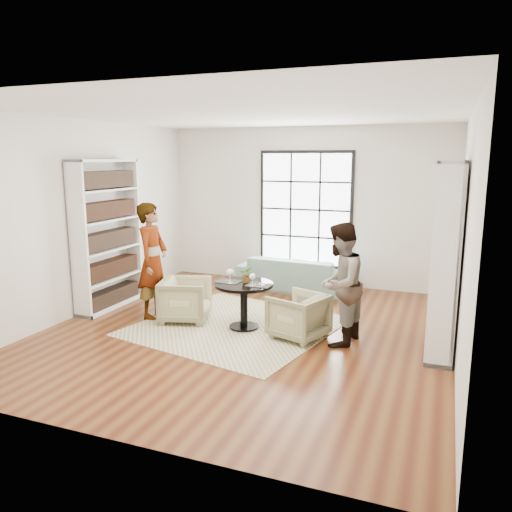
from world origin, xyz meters
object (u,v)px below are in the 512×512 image
at_px(sofa, 295,273).
at_px(armchair_left, 185,300).
at_px(person_left, 153,261).
at_px(wine_glass_right, 252,277).
at_px(flower_centerpiece, 247,275).
at_px(person_right, 340,284).
at_px(wine_glass_left, 230,273).
at_px(armchair_right, 298,316).
at_px(pedestal_table, 244,296).

distance_m(sofa, armchair_left, 2.56).
bearing_deg(person_left, sofa, -40.61).
relative_size(sofa, wine_glass_right, 11.52).
bearing_deg(flower_centerpiece, person_right, -6.55).
height_order(sofa, person_right, person_right).
relative_size(wine_glass_left, flower_centerpiece, 0.93).
xyz_separation_m(armchair_left, armchair_right, (1.80, -0.10, -0.01)).
bearing_deg(flower_centerpiece, armchair_right, -10.87).
height_order(armchair_left, wine_glass_right, wine_glass_right).
bearing_deg(person_right, wine_glass_left, -81.70).
xyz_separation_m(pedestal_table, person_right, (1.39, -0.09, 0.32)).
bearing_deg(armchair_left, pedestal_table, -106.61).
height_order(person_right, wine_glass_right, person_right).
distance_m(pedestal_table, armchair_left, 0.97).
bearing_deg(person_left, armchair_right, -99.27).
distance_m(wine_glass_left, wine_glass_right, 0.35).
bearing_deg(armchair_left, wine_glass_right, -112.30).
bearing_deg(flower_centerpiece, wine_glass_right, -49.95).
relative_size(armchair_right, wine_glass_right, 3.76).
xyz_separation_m(armchair_right, person_right, (0.55, 0.00, 0.50)).
height_order(armchair_left, flower_centerpiece, flower_centerpiece).
bearing_deg(armchair_right, pedestal_table, -76.79).
relative_size(pedestal_table, person_left, 0.48).
xyz_separation_m(pedestal_table, person_left, (-1.51, 0.01, 0.39)).
height_order(pedestal_table, sofa, pedestal_table).
relative_size(pedestal_table, armchair_right, 1.23).
relative_size(armchair_right, flower_centerpiece, 2.99).
height_order(armchair_right, person_right, person_right).
relative_size(pedestal_table, wine_glass_left, 3.93).
xyz_separation_m(person_left, flower_centerpiece, (1.53, 0.06, -0.10)).
distance_m(wine_glass_left, flower_centerpiece, 0.25).
distance_m(sofa, wine_glass_left, 2.51).
relative_size(person_right, wine_glass_left, 7.56).
bearing_deg(sofa, wine_glass_left, 88.18).
bearing_deg(person_right, wine_glass_right, -80.47).
distance_m(armchair_right, wine_glass_right, 0.83).
distance_m(person_left, flower_centerpiece, 1.53).
xyz_separation_m(person_left, wine_glass_left, (1.33, -0.09, -0.06)).
bearing_deg(pedestal_table, wine_glass_left, -153.72).
distance_m(pedestal_table, person_right, 1.43).
height_order(pedestal_table, person_right, person_right).
relative_size(pedestal_table, wine_glass_right, 4.61).
bearing_deg(sofa, flower_centerpiece, 92.77).
xyz_separation_m(wine_glass_left, wine_glass_right, (0.35, -0.03, -0.02)).
height_order(pedestal_table, armchair_right, pedestal_table).
relative_size(sofa, person_left, 1.19).
xyz_separation_m(armchair_left, person_right, (2.35, -0.10, 0.48)).
distance_m(armchair_right, person_left, 2.42).
bearing_deg(person_left, wine_glass_right, -101.02).
relative_size(person_left, flower_centerpiece, 7.70).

